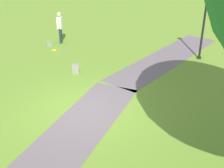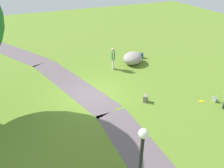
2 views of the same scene
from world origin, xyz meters
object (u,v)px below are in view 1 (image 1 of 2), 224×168
Objects in this scene: spare_backpack_on_lawn at (76,69)px; lamp_post at (205,17)px; woman_with_handbag at (60,25)px; handbag_on_grass at (49,44)px; frisbee_on_grass at (54,50)px.

lamp_post is at bearing 146.57° from spare_backpack_on_lawn.
woman_with_handbag is 1.14m from handbag_on_grass.
spare_backpack_on_lawn is at bearing -33.43° from lamp_post.
frisbee_on_grass is (0.25, 0.68, -0.13)m from handbag_on_grass.
woman_with_handbag is at bearing -122.59° from spare_backpack_on_lawn.
woman_with_handbag is 4.21× the size of spare_backpack_on_lawn.
handbag_on_grass is (3.45, -6.86, -1.85)m from lamp_post.
woman_with_handbag is at bearing 177.11° from handbag_on_grass.
lamp_post reaches higher than woman_with_handbag.
handbag_on_grass is at bearing -2.89° from woman_with_handbag.
frisbee_on_grass is at bearing 69.79° from handbag_on_grass.
spare_backpack_on_lawn is (2.27, 3.56, -0.78)m from woman_with_handbag.
spare_backpack_on_lawn is (4.95, -3.27, -1.80)m from lamp_post.
spare_backpack_on_lawn is 3.18m from frisbee_on_grass.
lamp_post is 1.90× the size of woman_with_handbag.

